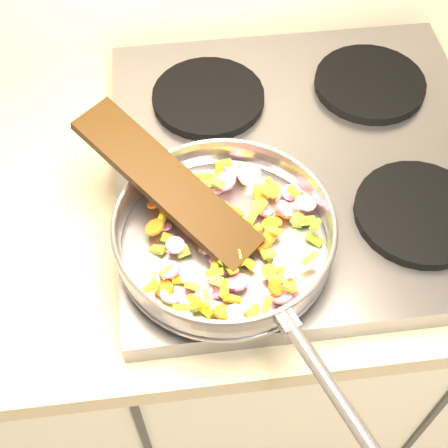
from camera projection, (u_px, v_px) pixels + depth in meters
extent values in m
cube|color=#939399|center=(304.00, 163.00, 1.00)|extent=(0.60, 0.60, 0.04)
cylinder|color=black|center=(230.00, 232.00, 0.89)|extent=(0.19, 0.19, 0.02)
cylinder|color=black|center=(419.00, 213.00, 0.91)|extent=(0.19, 0.19, 0.02)
cylinder|color=black|center=(208.00, 97.00, 1.05)|extent=(0.19, 0.19, 0.02)
cylinder|color=black|center=(370.00, 83.00, 1.07)|extent=(0.19, 0.19, 0.02)
cylinder|color=#9E9EA5|center=(224.00, 243.00, 0.87)|extent=(0.30, 0.30, 0.01)
torus|color=#9E9EA5|center=(224.00, 232.00, 0.84)|extent=(0.34, 0.34, 0.05)
torus|color=#9E9EA5|center=(224.00, 222.00, 0.83)|extent=(0.30, 0.30, 0.01)
cylinder|color=#9E9EA5|center=(326.00, 380.00, 0.71)|extent=(0.09, 0.18, 0.02)
cube|color=#9E9EA5|center=(287.00, 321.00, 0.75)|extent=(0.03, 0.04, 0.02)
cube|color=yellow|center=(195.00, 301.00, 0.79)|extent=(0.02, 0.02, 0.02)
cube|color=olive|center=(167.00, 272.00, 0.82)|extent=(0.02, 0.02, 0.01)
cylinder|color=#CB135C|center=(164.00, 227.00, 0.87)|extent=(0.03, 0.03, 0.02)
cylinder|color=#CB135C|center=(226.00, 181.00, 0.90)|extent=(0.04, 0.04, 0.02)
cube|color=yellow|center=(271.00, 186.00, 0.91)|extent=(0.01, 0.03, 0.01)
cylinder|color=#FF5F15|center=(272.00, 190.00, 0.90)|extent=(0.03, 0.03, 0.02)
cube|color=olive|center=(259.00, 189.00, 0.91)|extent=(0.02, 0.02, 0.01)
cylinder|color=#CB135C|center=(193.00, 229.00, 0.85)|extent=(0.03, 0.03, 0.02)
cylinder|color=#FF5F15|center=(276.00, 288.00, 0.80)|extent=(0.03, 0.03, 0.02)
cube|color=yellow|center=(244.00, 243.00, 0.84)|extent=(0.01, 0.03, 0.02)
cube|color=olive|center=(195.00, 304.00, 0.79)|extent=(0.02, 0.02, 0.01)
cylinder|color=#CB135C|center=(289.00, 193.00, 0.91)|extent=(0.03, 0.03, 0.02)
cylinder|color=#FF5F15|center=(271.00, 224.00, 0.87)|extent=(0.03, 0.03, 0.01)
cube|color=yellow|center=(221.00, 205.00, 0.87)|extent=(0.02, 0.02, 0.01)
cube|color=olive|center=(299.00, 219.00, 0.88)|extent=(0.02, 0.02, 0.02)
cylinder|color=#CB135C|center=(175.00, 245.00, 0.84)|extent=(0.03, 0.03, 0.01)
cube|color=olive|center=(267.00, 254.00, 0.84)|extent=(0.02, 0.02, 0.02)
cylinder|color=#CB135C|center=(285.00, 209.00, 0.87)|extent=(0.03, 0.04, 0.02)
cube|color=yellow|center=(310.00, 258.00, 0.82)|extent=(0.03, 0.02, 0.02)
cylinder|color=#CB135C|center=(169.00, 270.00, 0.82)|extent=(0.04, 0.04, 0.01)
cube|color=olive|center=(268.00, 254.00, 0.83)|extent=(0.02, 0.02, 0.01)
cube|color=olive|center=(297.00, 220.00, 0.88)|extent=(0.02, 0.02, 0.01)
cylinder|color=#CB135C|center=(263.00, 209.00, 0.89)|extent=(0.04, 0.04, 0.02)
cube|color=yellow|center=(247.00, 262.00, 0.83)|extent=(0.03, 0.02, 0.02)
cube|color=olive|center=(234.00, 256.00, 0.82)|extent=(0.02, 0.01, 0.01)
cube|color=yellow|center=(267.00, 305.00, 0.78)|extent=(0.02, 0.03, 0.02)
cube|color=yellow|center=(206.00, 298.00, 0.79)|extent=(0.01, 0.03, 0.01)
cube|color=olive|center=(273.00, 231.00, 0.86)|extent=(0.02, 0.02, 0.02)
cylinder|color=#FF5F15|center=(156.00, 203.00, 0.88)|extent=(0.03, 0.03, 0.02)
cube|color=yellow|center=(224.00, 289.00, 0.81)|extent=(0.01, 0.03, 0.01)
cube|color=yellow|center=(223.00, 164.00, 0.92)|extent=(0.03, 0.02, 0.01)
cube|color=yellow|center=(241.00, 172.00, 0.92)|extent=(0.02, 0.02, 0.01)
cube|color=olive|center=(290.00, 287.00, 0.80)|extent=(0.02, 0.02, 0.01)
cylinder|color=#FF5F15|center=(222.00, 312.00, 0.79)|extent=(0.03, 0.03, 0.02)
cylinder|color=#CB135C|center=(286.00, 273.00, 0.82)|extent=(0.04, 0.04, 0.02)
cylinder|color=#FF5F15|center=(170.00, 194.00, 0.89)|extent=(0.03, 0.03, 0.02)
cube|color=yellow|center=(195.00, 220.00, 0.87)|extent=(0.01, 0.02, 0.01)
cylinder|color=#CB135C|center=(288.00, 295.00, 0.81)|extent=(0.04, 0.03, 0.03)
cube|color=yellow|center=(191.00, 188.00, 0.89)|extent=(0.03, 0.02, 0.01)
cylinder|color=#FF5F15|center=(215.00, 222.00, 0.87)|extent=(0.03, 0.03, 0.03)
cylinder|color=#CB135C|center=(213.00, 248.00, 0.85)|extent=(0.04, 0.04, 0.02)
cube|color=olive|center=(315.00, 225.00, 0.85)|extent=(0.02, 0.02, 0.02)
cylinder|color=#CB135C|center=(199.00, 217.00, 0.86)|extent=(0.05, 0.04, 0.02)
cube|color=olive|center=(215.00, 272.00, 0.81)|extent=(0.03, 0.02, 0.02)
cube|color=yellow|center=(242.00, 170.00, 0.92)|extent=(0.02, 0.02, 0.02)
cube|color=olive|center=(197.00, 181.00, 0.90)|extent=(0.02, 0.03, 0.02)
cube|color=olive|center=(221.00, 311.00, 0.79)|extent=(0.02, 0.02, 0.01)
cube|color=olive|center=(194.00, 212.00, 0.89)|extent=(0.02, 0.02, 0.01)
cylinder|color=#CB135C|center=(238.00, 282.00, 0.81)|extent=(0.04, 0.04, 0.02)
cylinder|color=#FF5F15|center=(158.00, 200.00, 0.90)|extent=(0.03, 0.02, 0.02)
cube|color=yellow|center=(181.00, 308.00, 0.78)|extent=(0.02, 0.01, 0.02)
cylinder|color=#FF5F15|center=(232.00, 251.00, 0.84)|extent=(0.03, 0.03, 0.01)
cube|color=olive|center=(230.00, 267.00, 0.82)|extent=(0.02, 0.03, 0.01)
cylinder|color=#CB135C|center=(170.00, 297.00, 0.81)|extent=(0.04, 0.04, 0.02)
cylinder|color=#FF5F15|center=(154.00, 227.00, 0.85)|extent=(0.03, 0.04, 0.02)
cylinder|color=#FF5F15|center=(269.00, 271.00, 0.82)|extent=(0.03, 0.03, 0.01)
cube|color=yellow|center=(207.00, 176.00, 0.91)|extent=(0.02, 0.02, 0.01)
cube|color=yellow|center=(192.00, 286.00, 0.80)|extent=(0.02, 0.01, 0.02)
cube|color=olive|center=(240.00, 223.00, 0.87)|extent=(0.03, 0.02, 0.01)
cylinder|color=#FF5F15|center=(230.00, 250.00, 0.84)|extent=(0.03, 0.03, 0.02)
cylinder|color=#CB135C|center=(204.00, 201.00, 0.89)|extent=(0.03, 0.03, 0.02)
cube|color=olive|center=(217.00, 280.00, 0.80)|extent=(0.02, 0.02, 0.01)
cube|color=olive|center=(219.00, 235.00, 0.85)|extent=(0.02, 0.02, 0.02)
cylinder|color=#FF5F15|center=(263.00, 244.00, 0.85)|extent=(0.03, 0.03, 0.02)
cube|color=olive|center=(240.00, 226.00, 0.87)|extent=(0.02, 0.02, 0.02)
cube|color=yellow|center=(255.00, 313.00, 0.79)|extent=(0.01, 0.02, 0.01)
cylinder|color=#CB135C|center=(240.00, 252.00, 0.83)|extent=(0.03, 0.03, 0.01)
cube|color=yellow|center=(273.00, 221.00, 0.87)|extent=(0.02, 0.02, 0.02)
cube|color=yellow|center=(274.00, 221.00, 0.87)|extent=(0.02, 0.02, 0.02)
cube|color=olive|center=(250.00, 317.00, 0.78)|extent=(0.02, 0.02, 0.02)
cube|color=olive|center=(258.00, 207.00, 0.88)|extent=(0.02, 0.02, 0.01)
cube|color=olive|center=(197.00, 214.00, 0.88)|extent=(0.02, 0.02, 0.01)
cube|color=yellow|center=(291.00, 289.00, 0.82)|extent=(0.02, 0.03, 0.02)
cube|color=olive|center=(306.00, 221.00, 0.87)|extent=(0.02, 0.02, 0.02)
cylinder|color=#CB135C|center=(249.00, 174.00, 0.91)|extent=(0.05, 0.04, 0.04)
cylinder|color=#FF5F15|center=(236.00, 212.00, 0.88)|extent=(0.02, 0.02, 0.02)
cube|color=olive|center=(169.00, 305.00, 0.80)|extent=(0.02, 0.02, 0.01)
cylinder|color=#CB135C|center=(163.00, 191.00, 0.91)|extent=(0.03, 0.03, 0.02)
cube|color=olive|center=(248.00, 230.00, 0.86)|extent=(0.02, 0.02, 0.01)
cylinder|color=#CB135C|center=(234.00, 315.00, 0.78)|extent=(0.03, 0.04, 0.02)
cylinder|color=#FF5F15|center=(269.00, 237.00, 0.86)|extent=(0.02, 0.02, 0.02)
cube|color=yellow|center=(151.00, 286.00, 0.80)|extent=(0.02, 0.02, 0.01)
cube|color=olive|center=(209.00, 183.00, 0.90)|extent=(0.03, 0.02, 0.01)
cylinder|color=#CB135C|center=(189.00, 279.00, 0.81)|extent=(0.03, 0.04, 0.03)
cylinder|color=#CB135C|center=(218.00, 289.00, 0.82)|extent=(0.03, 0.04, 0.03)
cylinder|color=#FF5F15|center=(286.00, 212.00, 0.87)|extent=(0.03, 0.03, 0.01)
cube|color=yellow|center=(252.00, 217.00, 0.86)|extent=(0.02, 0.03, 0.01)
cube|color=olive|center=(231.00, 224.00, 0.87)|extent=(0.02, 0.02, 0.02)
cube|color=yellow|center=(234.00, 211.00, 0.89)|extent=(0.02, 0.02, 0.02)
cube|color=olive|center=(167.00, 238.00, 0.86)|extent=(0.02, 0.02, 0.02)
cube|color=olive|center=(218.00, 184.00, 0.90)|extent=(0.02, 0.02, 0.01)
cylinder|color=#CB135C|center=(172.00, 191.00, 0.92)|extent=(0.03, 0.03, 0.03)
cube|color=yellow|center=(206.00, 310.00, 0.80)|extent=(0.02, 0.02, 0.01)
cylinder|color=#FF5F15|center=(282.00, 212.00, 0.88)|extent=(0.03, 0.02, 0.02)
cube|color=yellow|center=(190.00, 209.00, 0.87)|extent=(0.03, 0.02, 0.01)
cube|color=olive|center=(314.00, 239.00, 0.86)|extent=(0.03, 0.03, 0.02)
cube|color=yellow|center=(227.00, 243.00, 0.86)|extent=(0.01, 0.02, 0.01)
cylinder|color=#FF5F15|center=(172.00, 194.00, 0.90)|extent=(0.03, 0.03, 0.02)
cylinder|color=#CB135C|center=(206.00, 220.00, 0.88)|extent=(0.03, 0.03, 0.02)
cylinder|color=#CB135C|center=(186.00, 220.00, 0.87)|extent=(0.03, 0.04, 0.02)
cube|color=olive|center=(183.00, 251.00, 0.84)|extent=(0.02, 0.02, 0.02)
cylinder|color=#CB135C|center=(207.00, 246.00, 0.86)|extent=(0.04, 0.04, 0.01)
cube|color=yellow|center=(201.00, 229.00, 0.85)|extent=(0.03, 0.01, 0.01)
cube|color=olive|center=(278.00, 270.00, 0.82)|extent=(0.02, 0.02, 0.02)
cube|color=olive|center=(234.00, 230.00, 0.85)|extent=(0.02, 0.01, 0.01)
cylinder|color=#CB135C|center=(282.00, 297.00, 0.80)|extent=(0.03, 0.03, 0.02)
cube|color=yellow|center=(221.00, 174.00, 0.92)|extent=(0.02, 0.02, 0.01)
cube|color=yellow|center=(254.00, 230.00, 0.86)|extent=(0.02, 0.01, 0.02)
cube|color=olive|center=(215.00, 239.00, 0.84)|extent=(0.03, 0.02, 0.02)
cube|color=olive|center=(202.00, 177.00, 0.90)|extent=(0.02, 0.02, 0.01)
cube|color=yellow|center=(232.00, 299.00, 0.81)|extent=(0.02, 0.01, 0.02)
cube|color=yellow|center=(241.00, 255.00, 0.83)|extent=(0.01, 0.03, 0.01)
cylinder|color=#FF5F15|center=(259.00, 196.00, 0.89)|extent=(0.03, 0.03, 0.02)
cube|color=yellow|center=(202.00, 188.00, 0.90)|extent=(0.02, 0.02, 0.01)
cylinder|color=#CB135C|center=(305.00, 203.00, 0.88)|extent=(0.04, 0.04, 0.01)
cube|color=olive|center=(298.00, 220.00, 0.88)|extent=(0.02, 0.03, 0.01)
cube|color=olive|center=(225.00, 262.00, 0.82)|extent=(0.02, 0.02, 0.02)
cylinder|color=#CB135C|center=(215.00, 184.00, 0.92)|extent=(0.04, 0.04, 0.01)
cube|color=yellow|center=(215.00, 269.00, 0.82)|extent=(0.02, 0.02, 0.01)
cube|color=olive|center=(276.00, 280.00, 0.81)|extent=(0.02, 0.02, 0.01)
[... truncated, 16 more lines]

